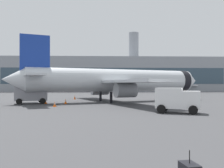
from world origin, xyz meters
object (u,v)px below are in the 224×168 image
Objects in this scene: cargo_van at (177,99)px; safety_cone_near at (75,97)px; airplane_at_gate at (115,80)px; safety_cone_outer at (46,101)px; safety_cone_mid at (55,104)px; airplane_taxiing at (171,85)px; service_truck at (30,93)px; safety_cone_far at (66,101)px.

cargo_van reaches higher than safety_cone_near.
airplane_at_gate reaches higher than safety_cone_near.
safety_cone_mid is at bearing -66.39° from safety_cone_outer.
airplane_at_gate is 47.18× the size of safety_cone_outer.
airplane_at_gate is 12.13m from safety_cone_outer.
airplane_taxiing reaches higher than service_truck.
safety_cone_near is 1.11× the size of safety_cone_far.
cargo_van is 6.49× the size of safety_cone_far.
airplane_at_gate is 7.14× the size of cargo_van.
service_truck is at bearing 130.92° from safety_cone_mid.
safety_cone_near is at bearing 87.18° from safety_cone_mid.
service_truck is 7.36m from safety_cone_mid.
airplane_at_gate is at bearing -44.80° from safety_cone_near.
airplane_taxiing reaches higher than safety_cone_outer.
safety_cone_mid is 5.94m from safety_cone_outer.
safety_cone_near is at bearing 135.20° from airplane_at_gate.
safety_cone_mid is at bearing -115.63° from airplane_taxiing.
cargo_van is at bearing -39.46° from safety_cone_outer.
safety_cone_near is 11.98m from safety_cone_far.
cargo_van reaches higher than safety_cone_mid.
safety_cone_mid is at bearing -49.08° from service_truck.
safety_cone_near is (-36.59, -60.86, -2.44)m from airplane_taxiing.
cargo_van is 7.50× the size of safety_cone_mid.
safety_cone_outer is at bearing -159.61° from airplane_at_gate.
service_truck is (-42.17, -72.56, -1.24)m from airplane_taxiing.
safety_cone_mid is at bearing -131.99° from airplane_at_gate.
airplane_taxiing reaches higher than safety_cone_far.
airplane_taxiing is 32.31× the size of safety_cone_far.
safety_cone_far is at bearing -4.59° from safety_cone_outer.
cargo_van is 28.52m from safety_cone_near.
airplane_taxiing reaches higher than safety_cone_mid.
safety_cone_near is 1.28× the size of safety_cone_mid.
service_truck is (-13.30, -4.04, -2.05)m from airplane_at_gate.
safety_cone_mid is (-0.84, -17.17, -0.09)m from safety_cone_near.
service_truck reaches higher than safety_cone_near.
airplane_taxiing reaches higher than cargo_van.
safety_cone_outer is (-10.94, -4.07, -3.30)m from airplane_at_gate.
safety_cone_far is at bearing -116.76° from airplane_taxiing.
airplane_taxiing is (28.87, 68.52, -0.81)m from airplane_at_gate.
airplane_at_gate reaches higher than cargo_van.
safety_cone_outer is at bearing 175.41° from safety_cone_far.
airplane_taxiing is 81.60m from safety_cone_far.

